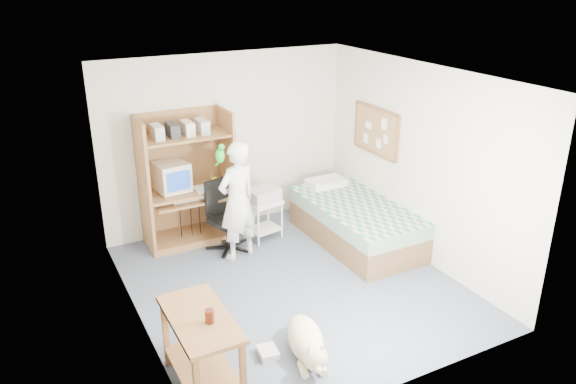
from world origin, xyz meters
The scene contains 20 objects.
floor centered at (0.00, 0.00, 0.00)m, with size 4.00×4.00×0.00m, color #4B5465.
wall_back centered at (0.00, 2.00, 1.25)m, with size 3.60×0.02×2.50m, color silver.
wall_right centered at (1.80, 0.00, 1.25)m, with size 0.02×4.00×2.50m, color silver.
wall_left centered at (-1.80, 0.00, 1.25)m, with size 0.02×4.00×2.50m, color silver.
ceiling centered at (0.00, 0.00, 2.50)m, with size 3.60×4.00×0.02m, color white.
computer_hutch centered at (-0.70, 1.74, 0.82)m, with size 1.20×0.63×1.80m.
bed centered at (1.30, 0.62, 0.29)m, with size 1.02×2.02×0.66m.
side_desk centered at (-1.55, -1.20, 0.49)m, with size 0.50×1.00×0.75m.
corkboard centered at (1.77, 0.90, 1.45)m, with size 0.04×0.94×0.66m.
office_chair centered at (-0.36, 1.25, 0.34)m, with size 0.54×0.54×0.94m.
person centered at (-0.29, 0.95, 0.78)m, with size 0.57×0.38×1.57m, color white.
parrot centered at (-0.49, 0.97, 1.43)m, with size 0.12×0.20×0.32m.
dog centered at (-0.51, -1.25, 0.17)m, with size 0.52×1.02×0.39m.
printer_cart centered at (0.23, 1.29, 0.37)m, with size 0.53×0.46×0.56m.
printer centered at (0.23, 1.29, 0.65)m, with size 0.42×0.32×0.18m, color #B2B2AD.
crt_monitor centered at (-0.90, 1.75, 0.96)m, with size 0.46×0.48×0.39m.
keyboard centered at (-0.73, 1.58, 0.67)m, with size 0.45×0.16×0.03m, color beige.
pencil_cup centered at (-0.34, 1.65, 0.82)m, with size 0.08×0.08×0.12m, color gold.
drink_glass centered at (-1.50, -1.32, 0.81)m, with size 0.08×0.08×0.12m, color #3C1509.
floor_box_b centered at (-0.85, -1.08, 0.04)m, with size 0.18×0.22×0.08m, color #BAB9B5.
Camera 1 is at (-2.76, -5.16, 3.54)m, focal length 35.00 mm.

